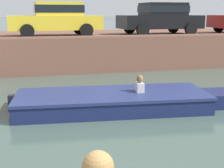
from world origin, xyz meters
TOP-DOWN VIEW (x-y plane):
  - ground_plane at (0.00, 5.66)m, footprint 400.00×400.00m
  - far_quay_wall at (0.00, 14.33)m, footprint 60.00×6.00m
  - far_wall_coping at (0.00, 11.45)m, footprint 60.00×0.24m
  - motorboat_passing at (1.22, 6.02)m, footprint 6.51×2.36m
  - car_left_inner_yellow at (-0.09, 12.67)m, footprint 4.22×2.14m
  - car_centre_black at (5.04, 12.67)m, footprint 4.11×2.16m

SIDE VIEW (x-z plane):
  - ground_plane at x=0.00m, z-range 0.00..0.00m
  - motorboat_passing at x=1.22m, z-range -0.24..0.74m
  - far_quay_wall at x=0.00m, z-range 0.00..1.60m
  - far_wall_coping at x=0.00m, z-range 1.60..1.68m
  - car_centre_black at x=5.04m, z-range 1.68..3.22m
  - car_left_inner_yellow at x=-0.09m, z-range 1.68..3.22m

